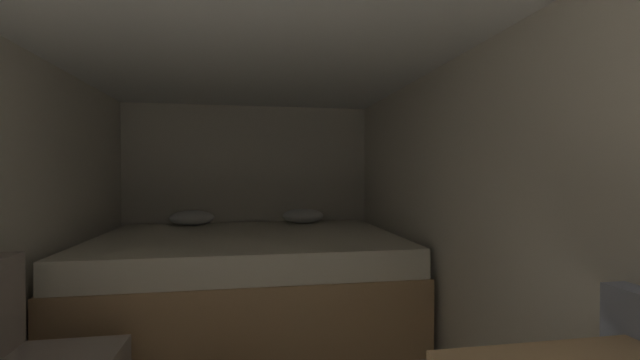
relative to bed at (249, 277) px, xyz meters
name	(u,v)px	position (x,y,z in m)	size (l,w,h in m)	color
wall_back	(249,198)	(0.00, 1.02, 0.64)	(2.79, 0.05, 2.06)	beige
wall_right	(478,218)	(1.37, -1.37, 0.64)	(0.05, 4.73, 2.06)	beige
ceiling_slab	(247,28)	(0.00, -1.37, 1.70)	(2.79, 4.73, 0.05)	white
bed	(249,277)	(0.00, 0.00, 0.00)	(2.57, 1.91, 0.92)	tan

